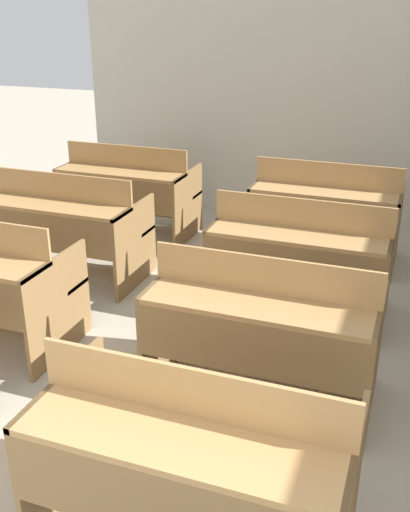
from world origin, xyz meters
TOP-DOWN VIEW (x-y plane):
  - wall_back at (0.00, 6.21)m, footprint 6.22×0.06m
  - bench_front_center at (-0.15, 1.69)m, footprint 1.31×0.74m
  - bench_second_center at (-0.16, 2.86)m, footprint 1.31×0.74m
  - bench_third_left at (-2.21, 4.00)m, footprint 1.31×0.74m
  - bench_third_center at (-0.18, 4.00)m, footprint 1.31×0.74m
  - bench_back_left at (-2.19, 5.14)m, footprint 1.31×0.74m
  - bench_back_center at (-0.18, 5.14)m, footprint 1.31×0.74m

SIDE VIEW (x-z plane):
  - bench_front_center at x=-0.15m, z-range 0.02..0.95m
  - bench_second_center at x=-0.16m, z-range 0.02..0.95m
  - bench_third_left at x=-2.21m, z-range 0.02..0.95m
  - bench_third_center at x=-0.18m, z-range 0.02..0.95m
  - bench_back_left at x=-2.19m, z-range 0.02..0.95m
  - bench_back_center at x=-0.18m, z-range 0.02..0.95m
  - wall_back at x=0.00m, z-range 0.00..2.84m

